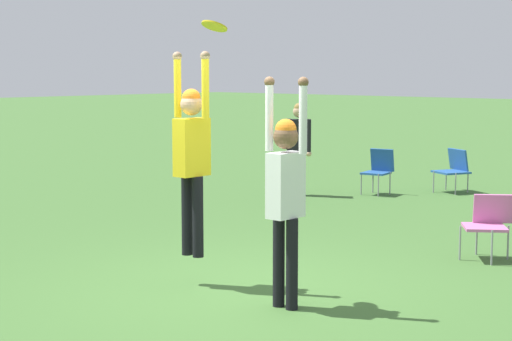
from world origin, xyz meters
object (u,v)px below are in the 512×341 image
at_px(camping_chair_3, 454,167).
at_px(person_spectator_near, 299,140).
at_px(person_defending, 286,185).
at_px(frisbee, 214,26).
at_px(camping_chair_0, 488,221).
at_px(camping_chair_1, 379,168).
at_px(person_jumping, 192,148).

bearing_deg(camping_chair_3, person_spectator_near, 76.47).
relative_size(person_defending, frisbee, 8.43).
bearing_deg(person_spectator_near, camping_chair_0, -61.00).
height_order(person_defending, person_spectator_near, person_defending).
bearing_deg(camping_chair_1, person_spectator_near, 37.59).
height_order(camping_chair_0, camping_chair_3, camping_chair_3).
height_order(person_jumping, camping_chair_1, person_jumping).
xyz_separation_m(person_jumping, camping_chair_3, (-1.54, 8.44, -1.04)).
xyz_separation_m(person_jumping, camping_chair_1, (-2.44, 7.20, -1.01)).
bearing_deg(person_defending, person_jumping, -90.00).
bearing_deg(camping_chair_0, frisbee, 33.80).
relative_size(camping_chair_0, camping_chair_1, 0.93).
bearing_deg(frisbee, person_jumping, 164.64).
height_order(person_jumping, person_defending, person_jumping).
distance_m(person_defending, person_spectator_near, 7.71).
bearing_deg(camping_chair_1, frisbee, 100.95).
bearing_deg(camping_chair_3, person_jumping, 125.57).
xyz_separation_m(camping_chair_1, person_spectator_near, (-1.02, -1.15, 0.55)).
xyz_separation_m(camping_chair_0, person_spectator_near, (-5.22, 2.62, 0.57)).
xyz_separation_m(person_defending, camping_chair_1, (-3.77, 7.20, -0.72)).
relative_size(person_defending, person_spectator_near, 1.31).
relative_size(person_jumping, person_defending, 0.97).
relative_size(frisbee, camping_chair_3, 0.33).
bearing_deg(camping_chair_3, camping_chair_1, 79.27).
xyz_separation_m(camping_chair_3, person_spectator_near, (-1.93, -2.40, 0.57)).
height_order(camping_chair_1, camping_chair_3, camping_chair_1).
bearing_deg(person_jumping, person_spectator_near, 29.74).
bearing_deg(camping_chair_3, person_defending, 134.00).
bearing_deg(camping_chair_0, person_spectator_near, -63.23).
xyz_separation_m(camping_chair_0, camping_chair_3, (-3.30, 5.02, -0.00)).
height_order(camping_chair_1, person_spectator_near, person_spectator_near).
height_order(frisbee, camping_chair_1, frisbee).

